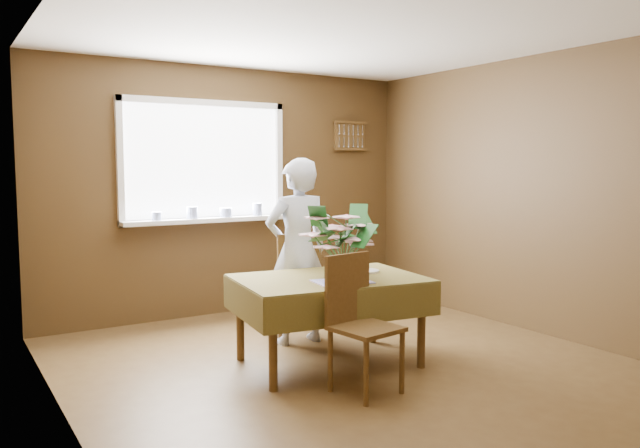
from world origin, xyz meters
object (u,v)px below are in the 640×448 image
chair_far (294,281)px  seated_woman (297,251)px  dining_table (329,287)px  flower_bouquet (343,237)px  chair_near (358,316)px

chair_far → seated_woman: (-0.04, -0.13, 0.28)m
dining_table → flower_bouquet: (0.02, -0.14, 0.40)m
chair_far → flower_bouquet: (-0.10, -0.90, 0.48)m
dining_table → chair_near: (-0.14, -0.56, -0.09)m
chair_far → seated_woman: 0.31m
dining_table → seated_woman: bearing=90.0°
seated_woman → dining_table: bearing=86.3°
chair_far → flower_bouquet: flower_bouquet is taller
dining_table → seated_woman: (0.09, 0.63, 0.20)m
chair_far → flower_bouquet: bearing=89.1°
dining_table → flower_bouquet: 0.42m
flower_bouquet → chair_far: bearing=83.5°
chair_far → seated_woman: size_ratio=0.59×
seated_woman → chair_near: bearing=83.5°
dining_table → flower_bouquet: size_ratio=2.64×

